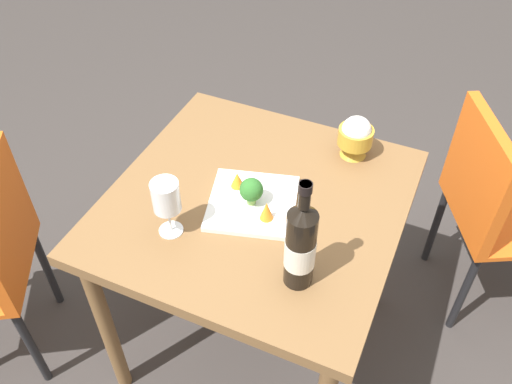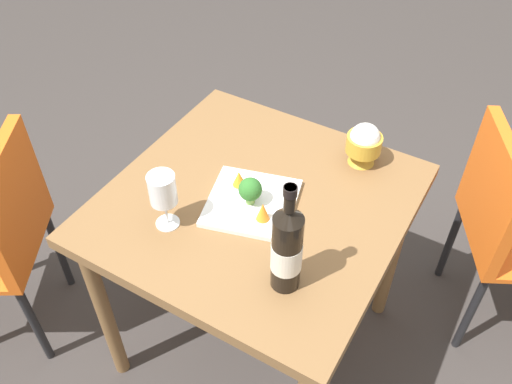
{
  "view_description": "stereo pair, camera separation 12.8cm",
  "coord_description": "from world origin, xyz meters",
  "px_view_note": "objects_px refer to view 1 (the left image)",
  "views": [
    {
      "loc": [
        0.46,
        -1.04,
        1.89
      ],
      "look_at": [
        0.0,
        0.0,
        0.78
      ],
      "focal_mm": 38.42,
      "sensor_mm": 36.0,
      "label": 1
    },
    {
      "loc": [
        0.58,
        -0.98,
        1.89
      ],
      "look_at": [
        0.0,
        0.0,
        0.78
      ],
      "focal_mm": 38.42,
      "sensor_mm": 36.0,
      "label": 2
    }
  ],
  "objects_px": {
    "serving_plate": "(252,203)",
    "wine_bottle": "(300,245)",
    "wine_glass": "(166,198)",
    "carrot_garnish_right": "(267,211)",
    "chair_near_window": "(489,199)",
    "broccoli_floret": "(251,190)",
    "carrot_garnish_left": "(237,180)",
    "rice_bowl": "(356,136)"
  },
  "relations": [
    {
      "from": "serving_plate",
      "to": "wine_bottle",
      "type": "bearing_deg",
      "value": -42.17
    },
    {
      "from": "wine_glass",
      "to": "carrot_garnish_right",
      "type": "relative_size",
      "value": 3.04
    },
    {
      "from": "chair_near_window",
      "to": "broccoli_floret",
      "type": "height_order",
      "value": "broccoli_floret"
    },
    {
      "from": "chair_near_window",
      "to": "carrot_garnish_left",
      "type": "height_order",
      "value": "chair_near_window"
    },
    {
      "from": "wine_glass",
      "to": "broccoli_floret",
      "type": "relative_size",
      "value": 2.09
    },
    {
      "from": "serving_plate",
      "to": "carrot_garnish_left",
      "type": "distance_m",
      "value": 0.08
    },
    {
      "from": "serving_plate",
      "to": "rice_bowl",
      "type": "bearing_deg",
      "value": 59.19
    },
    {
      "from": "rice_bowl",
      "to": "carrot_garnish_right",
      "type": "height_order",
      "value": "rice_bowl"
    },
    {
      "from": "carrot_garnish_left",
      "to": "wine_bottle",
      "type": "bearing_deg",
      "value": -39.99
    },
    {
      "from": "chair_near_window",
      "to": "wine_glass",
      "type": "bearing_deg",
      "value": -75.51
    },
    {
      "from": "serving_plate",
      "to": "broccoli_floret",
      "type": "relative_size",
      "value": 3.58
    },
    {
      "from": "wine_bottle",
      "to": "carrot_garnish_left",
      "type": "height_order",
      "value": "wine_bottle"
    },
    {
      "from": "wine_bottle",
      "to": "serving_plate",
      "type": "xyz_separation_m",
      "value": [
        -0.22,
        0.2,
        -0.12
      ]
    },
    {
      "from": "broccoli_floret",
      "to": "chair_near_window",
      "type": "bearing_deg",
      "value": 40.92
    },
    {
      "from": "carrot_garnish_left",
      "to": "carrot_garnish_right",
      "type": "relative_size",
      "value": 0.86
    },
    {
      "from": "chair_near_window",
      "to": "rice_bowl",
      "type": "relative_size",
      "value": 6.0
    },
    {
      "from": "rice_bowl",
      "to": "serving_plate",
      "type": "xyz_separation_m",
      "value": [
        -0.2,
        -0.34,
        -0.07
      ]
    },
    {
      "from": "carrot_garnish_left",
      "to": "carrot_garnish_right",
      "type": "bearing_deg",
      "value": -33.18
    },
    {
      "from": "carrot_garnish_right",
      "to": "rice_bowl",
      "type": "bearing_deg",
      "value": 70.34
    },
    {
      "from": "broccoli_floret",
      "to": "serving_plate",
      "type": "bearing_deg",
      "value": 100.63
    },
    {
      "from": "broccoli_floret",
      "to": "rice_bowl",
      "type": "bearing_deg",
      "value": 59.87
    },
    {
      "from": "rice_bowl",
      "to": "carrot_garnish_right",
      "type": "xyz_separation_m",
      "value": [
        -0.14,
        -0.38,
        -0.03
      ]
    },
    {
      "from": "serving_plate",
      "to": "chair_near_window",
      "type": "bearing_deg",
      "value": 40.51
    },
    {
      "from": "wine_bottle",
      "to": "carrot_garnish_right",
      "type": "bearing_deg",
      "value": 135.08
    },
    {
      "from": "wine_glass",
      "to": "carrot_garnish_left",
      "type": "relative_size",
      "value": 3.54
    },
    {
      "from": "wine_glass",
      "to": "rice_bowl",
      "type": "height_order",
      "value": "wine_glass"
    },
    {
      "from": "serving_plate",
      "to": "broccoli_floret",
      "type": "xyz_separation_m",
      "value": [
        0.0,
        -0.01,
        0.06
      ]
    },
    {
      "from": "wine_bottle",
      "to": "serving_plate",
      "type": "height_order",
      "value": "wine_bottle"
    },
    {
      "from": "wine_bottle",
      "to": "wine_glass",
      "type": "height_order",
      "value": "wine_bottle"
    },
    {
      "from": "wine_bottle",
      "to": "serving_plate",
      "type": "relative_size",
      "value": 1.09
    },
    {
      "from": "serving_plate",
      "to": "carrot_garnish_left",
      "type": "relative_size",
      "value": 6.08
    },
    {
      "from": "serving_plate",
      "to": "carrot_garnish_left",
      "type": "xyz_separation_m",
      "value": [
        -0.07,
        0.04,
        0.03
      ]
    },
    {
      "from": "wine_bottle",
      "to": "carrot_garnish_left",
      "type": "bearing_deg",
      "value": 140.01
    },
    {
      "from": "broccoli_floret",
      "to": "wine_glass",
      "type": "bearing_deg",
      "value": -133.14
    },
    {
      "from": "chair_near_window",
      "to": "carrot_garnish_right",
      "type": "distance_m",
      "value": 0.89
    },
    {
      "from": "wine_bottle",
      "to": "wine_glass",
      "type": "xyz_separation_m",
      "value": [
        -0.38,
        0.01,
        -0.0
      ]
    },
    {
      "from": "chair_near_window",
      "to": "carrot_garnish_left",
      "type": "relative_size",
      "value": 16.82
    },
    {
      "from": "carrot_garnish_left",
      "to": "broccoli_floret",
      "type": "bearing_deg",
      "value": -35.35
    },
    {
      "from": "wine_bottle",
      "to": "serving_plate",
      "type": "bearing_deg",
      "value": 137.83
    },
    {
      "from": "wine_glass",
      "to": "serving_plate",
      "type": "height_order",
      "value": "wine_glass"
    },
    {
      "from": "wine_glass",
      "to": "carrot_garnish_right",
      "type": "height_order",
      "value": "wine_glass"
    },
    {
      "from": "carrot_garnish_left",
      "to": "chair_near_window",
      "type": "bearing_deg",
      "value": 35.86
    }
  ]
}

